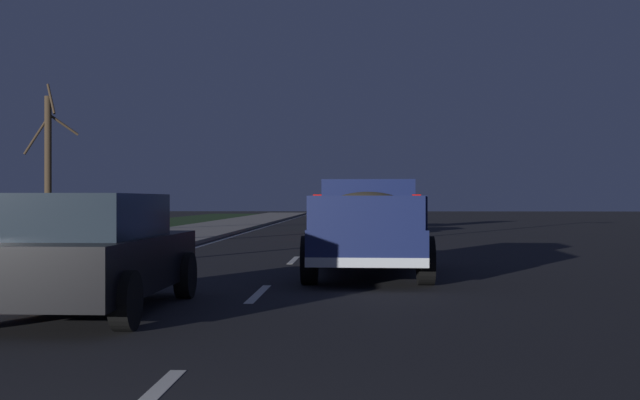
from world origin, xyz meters
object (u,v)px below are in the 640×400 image
(sedan_green, at_px, (356,213))
(traffic_cone_near, at_px, (32,287))
(pickup_truck, at_px, (368,224))
(sedan_black, at_px, (90,252))
(sedan_red, at_px, (358,216))
(bare_tree_far, at_px, (48,162))

(sedan_green, relative_size, traffic_cone_near, 7.62)
(pickup_truck, distance_m, traffic_cone_near, 6.85)
(sedan_black, height_order, traffic_cone_near, sedan_black)
(pickup_truck, xyz_separation_m, sedan_red, (18.47, 0.18, -0.20))
(sedan_red, xyz_separation_m, sedan_black, (-23.88, 3.50, 0.00))
(pickup_truck, bearing_deg, sedan_green, 0.57)
(bare_tree_far, bearing_deg, sedan_green, -53.46)
(pickup_truck, xyz_separation_m, sedan_black, (-5.41, 3.68, -0.20))
(sedan_red, height_order, traffic_cone_near, sedan_red)
(sedan_green, bearing_deg, traffic_cone_near, 171.78)
(sedan_red, distance_m, bare_tree_far, 12.88)
(pickup_truck, bearing_deg, sedan_black, 145.77)
(sedan_black, height_order, sedan_green, same)
(pickup_truck, height_order, bare_tree_far, bare_tree_far)
(sedan_green, xyz_separation_m, traffic_cone_near, (-30.14, 4.35, -0.50))
(sedan_red, xyz_separation_m, traffic_cone_near, (-23.50, 4.42, -0.50))
(pickup_truck, relative_size, traffic_cone_near, 9.42)
(pickup_truck, bearing_deg, bare_tree_far, 38.38)
(pickup_truck, height_order, sedan_black, pickup_truck)
(sedan_green, xyz_separation_m, bare_tree_far, (-9.17, 12.37, 2.20))
(sedan_red, relative_size, traffic_cone_near, 7.65)
(sedan_red, distance_m, sedan_black, 24.14)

